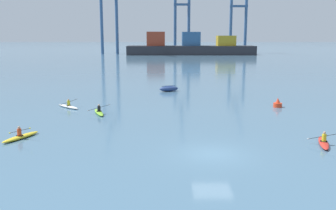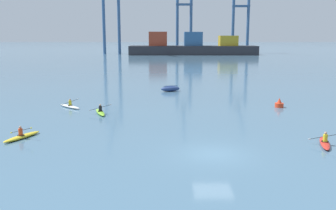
% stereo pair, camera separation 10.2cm
% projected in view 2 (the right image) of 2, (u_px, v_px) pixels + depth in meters
% --- Properties ---
extents(ground_plane, '(800.00, 800.00, 0.00)m').
position_uv_depth(ground_plane, '(212.00, 154.00, 23.85)').
color(ground_plane, '#476B84').
extents(container_barge, '(49.06, 9.18, 8.76)m').
position_uv_depth(container_barge, '(191.00, 47.00, 144.36)').
color(container_barge, '#28282D').
rests_on(container_barge, ground).
extents(gantry_crane_west, '(7.22, 20.68, 37.01)m').
position_uv_depth(gantry_crane_west, '(109.00, 5.00, 146.80)').
color(gantry_crane_west, '#335684').
rests_on(gantry_crane_west, ground).
extents(gantry_crane_west_mid, '(6.96, 16.97, 36.10)m').
position_uv_depth(gantry_crane_west_mid, '(183.00, 13.00, 155.98)').
color(gantry_crane_west_mid, '#335684').
rests_on(gantry_crane_west_mid, ground).
extents(gantry_crane_east_mid, '(7.45, 20.68, 32.01)m').
position_uv_depth(gantry_crane_east_mid, '(240.00, 14.00, 155.06)').
color(gantry_crane_east_mid, '#335684').
rests_on(gantry_crane_east_mid, ground).
extents(capsized_dinghy, '(2.81, 1.84, 0.76)m').
position_uv_depth(capsized_dinghy, '(169.00, 89.00, 50.44)').
color(capsized_dinghy, navy).
rests_on(capsized_dinghy, ground).
extents(channel_buoy, '(0.90, 0.90, 1.00)m').
position_uv_depth(channel_buoy, '(278.00, 104.00, 39.27)').
color(channel_buoy, red).
rests_on(channel_buoy, ground).
extents(kayak_red, '(2.14, 3.43, 0.96)m').
position_uv_depth(kayak_red, '(323.00, 142.00, 25.85)').
color(kayak_red, red).
rests_on(kayak_red, ground).
extents(kayak_yellow, '(2.03, 3.34, 0.98)m').
position_uv_depth(kayak_yellow, '(20.00, 136.00, 27.39)').
color(kayak_yellow, yellow).
rests_on(kayak_yellow, ground).
extents(kayak_lime, '(2.13, 3.40, 0.95)m').
position_uv_depth(kayak_lime, '(99.00, 112.00, 36.06)').
color(kayak_lime, '#7ABC2D').
rests_on(kayak_lime, ground).
extents(kayak_white, '(2.91, 2.75, 0.95)m').
position_uv_depth(kayak_white, '(68.00, 106.00, 39.02)').
color(kayak_white, silver).
rests_on(kayak_white, ground).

